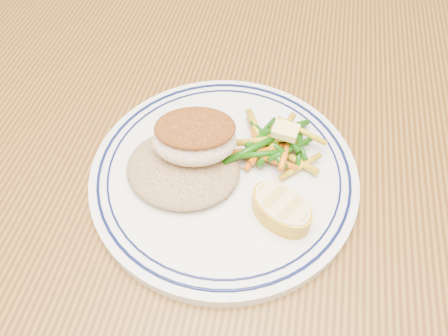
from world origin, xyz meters
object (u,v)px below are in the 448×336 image
fish_fillet (195,137)px  lemon_wedge (281,208)px  rice_pilaf (183,166)px  plate (224,174)px  dining_table (206,241)px  vegetable_pile (274,145)px

fish_fillet → lemon_wedge: fish_fillet is taller
rice_pilaf → lemon_wedge: lemon_wedge is taller
plate → fish_fillet: size_ratio=2.89×
rice_pilaf → lemon_wedge: (0.11, -0.03, 0.00)m
dining_table → fish_fillet: bearing=111.5°
dining_table → lemon_wedge: size_ratio=18.02×
dining_table → fish_fillet: (-0.02, 0.04, 0.15)m
dining_table → plate: plate is taller
dining_table → fish_fillet: fish_fillet is taller
dining_table → rice_pilaf: bearing=142.0°
rice_pilaf → dining_table: bearing=-38.0°
fish_fillet → lemon_wedge: size_ratio=1.20×
rice_pilaf → plate: bearing=15.1°
fish_fillet → vegetable_pile: 0.09m
plate → vegetable_pile: bearing=36.4°
rice_pilaf → vegetable_pile: vegetable_pile is taller
plate → lemon_wedge: bearing=-33.8°
vegetable_pile → lemon_wedge: (0.02, -0.08, 0.00)m
dining_table → vegetable_pile: vegetable_pile is taller
dining_table → vegetable_pile: 0.16m
rice_pilaf → lemon_wedge: size_ratio=1.46×
rice_pilaf → fish_fillet: bearing=63.9°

